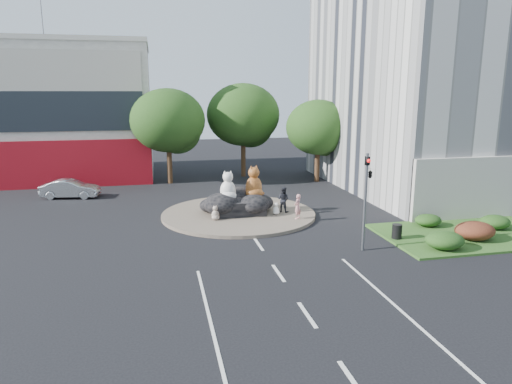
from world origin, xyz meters
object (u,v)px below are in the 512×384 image
cat_tabby (254,182)px  kitten_white (276,208)px  cat_white (228,186)px  pedestrian_dark (283,199)px  parked_car (70,189)px  litter_bin (397,231)px  kitten_calico (215,212)px  pedestrian_pink (298,206)px

cat_tabby → kitten_white: cat_tabby is taller
cat_white → pedestrian_dark: cat_white is taller
parked_car → litter_bin: parked_car is taller
pedestrian_dark → parked_car: bearing=12.1°
kitten_calico → parked_car: parked_car is taller
cat_white → cat_tabby: (1.75, 0.27, 0.12)m
cat_tabby → parked_car: (-12.68, 7.69, -1.49)m
kitten_calico → litter_bin: kitten_calico is taller
kitten_calico → cat_tabby: bearing=38.5°
kitten_white → parked_car: bearing=122.3°
pedestrian_dark → litter_bin: pedestrian_dark is taller
cat_tabby → cat_white: bearing=163.8°
kitten_white → cat_white: bearing=139.9°
pedestrian_pink → pedestrian_dark: 1.86m
cat_tabby → kitten_white: bearing=-65.1°
cat_white → litter_bin: cat_white is taller
kitten_calico → kitten_white: kitten_calico is taller
parked_car → cat_tabby: bearing=-112.0°
kitten_calico → pedestrian_pink: bearing=0.5°
pedestrian_pink → parked_car: (-14.96, 10.03, -0.28)m
kitten_white → pedestrian_dark: size_ratio=0.48×
kitten_white → pedestrian_dark: (0.62, 0.51, 0.43)m
cat_tabby → pedestrian_dark: cat_tabby is taller
kitten_calico → pedestrian_dark: bearing=21.8°
cat_white → cat_tabby: 1.78m
cat_white → kitten_calico: (-0.99, -1.21, -1.41)m
cat_tabby → pedestrian_pink: 3.48m
pedestrian_dark → litter_bin: bearing=166.9°
pedestrian_pink → pedestrian_dark: (-0.42, 1.81, 0.05)m
cat_tabby → parked_car: 14.91m
cat_tabby → litter_bin: 9.68m
kitten_white → parked_car: (-13.92, 8.74, 0.10)m
kitten_calico → litter_bin: (9.20, -5.55, -0.15)m
kitten_white → pedestrian_dark: pedestrian_dark is taller
cat_white → kitten_calico: 2.11m
parked_car → pedestrian_pink: bearing=-114.6°
litter_bin → kitten_white: bearing=131.1°
pedestrian_dark → cat_white: bearing=37.5°
cat_tabby → kitten_calico: bearing=-176.7°
cat_white → pedestrian_pink: size_ratio=1.25×
kitten_white → pedestrian_pink: (1.04, -1.30, 0.38)m
cat_tabby → parked_car: bearing=123.8°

